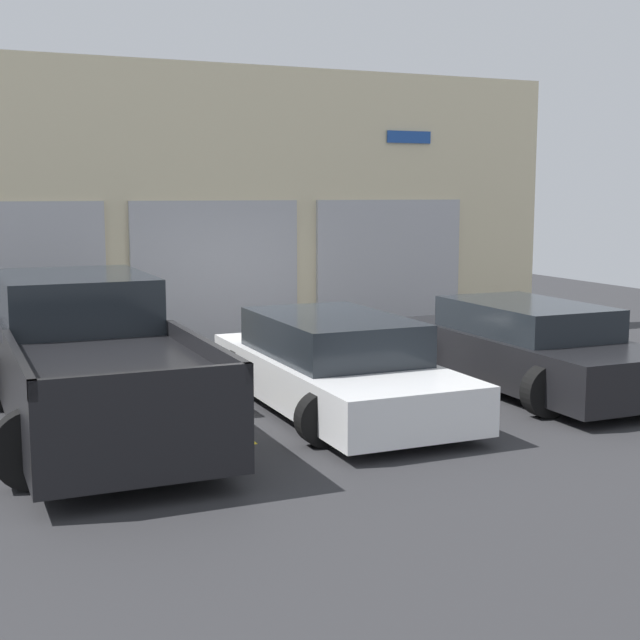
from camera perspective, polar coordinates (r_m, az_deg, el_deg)
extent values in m
plane|color=#2D2D30|center=(12.94, -1.91, -4.19)|extent=(28.00, 28.00, 0.00)
cube|color=beige|center=(15.76, -6.36, 7.02)|extent=(12.86, 0.60, 4.92)
cube|color=#ADADB2|center=(14.84, -19.16, 2.10)|extent=(2.96, 0.08, 2.63)
cube|color=#ADADB2|center=(15.44, -6.64, 2.72)|extent=(2.96, 0.08, 2.63)
cube|color=#ADADB2|center=(16.71, 4.47, 3.17)|extent=(2.96, 0.08, 2.63)
cube|color=#1E4799|center=(16.86, 5.72, 11.57)|extent=(0.90, 0.03, 0.22)
cube|color=black|center=(10.52, -14.13, -3.76)|extent=(1.95, 5.41, 0.85)
cube|color=#1E2328|center=(11.86, -15.42, 1.25)|extent=(1.79, 2.44, 0.67)
cube|color=black|center=(9.13, -18.80, -2.46)|extent=(0.08, 2.98, 0.18)
cube|color=black|center=(9.45, -7.45, -1.73)|extent=(0.08, 2.98, 0.18)
cube|color=black|center=(7.85, -11.12, -3.87)|extent=(1.95, 0.08, 0.18)
cylinder|color=black|center=(12.12, -19.41, -3.63)|extent=(0.78, 0.22, 0.78)
cylinder|color=black|center=(12.34, -11.38, -3.11)|extent=(0.78, 0.22, 0.78)
cylinder|color=black|center=(8.86, -17.87, -7.84)|extent=(0.78, 0.22, 0.78)
cylinder|color=black|center=(9.17, -6.99, -6.96)|extent=(0.78, 0.22, 0.78)
cube|color=white|center=(11.42, 0.99, -3.73)|extent=(1.82, 4.64, 0.56)
cube|color=#1E2328|center=(11.42, 0.76, -0.99)|extent=(1.60, 2.55, 0.51)
cylinder|color=black|center=(12.47, -5.09, -3.25)|extent=(0.61, 0.22, 0.61)
cylinder|color=black|center=(13.05, 1.60, -2.71)|extent=(0.61, 0.22, 0.61)
cylinder|color=black|center=(9.85, 0.18, -6.33)|extent=(0.61, 0.22, 0.61)
cylinder|color=black|center=(10.56, 8.20, -5.41)|extent=(0.61, 0.22, 0.61)
cube|color=black|center=(12.91, 13.26, -2.30)|extent=(1.72, 4.45, 0.65)
cube|color=#1E2328|center=(12.91, 13.04, 0.14)|extent=(1.52, 2.45, 0.44)
cylinder|color=black|center=(13.66, 7.25, -2.17)|extent=(0.67, 0.22, 0.67)
cylinder|color=black|center=(14.47, 12.39, -1.71)|extent=(0.67, 0.22, 0.67)
cylinder|color=black|center=(11.41, 14.31, -4.42)|extent=(0.67, 0.22, 0.67)
cube|color=gold|center=(11.00, -6.22, -6.45)|extent=(0.12, 2.20, 0.01)
cube|color=gold|center=(12.19, 7.47, -5.02)|extent=(0.12, 2.20, 0.01)
cube|color=gold|center=(13.93, 18.18, -3.69)|extent=(0.12, 2.20, 0.01)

